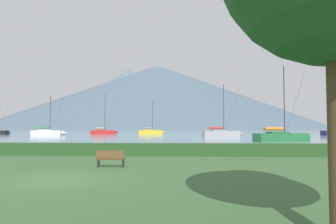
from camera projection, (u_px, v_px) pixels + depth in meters
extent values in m
plane|color=#385B33|center=(56.00, 180.00, 13.13)|extent=(1000.00, 1000.00, 0.00)
cube|color=gray|center=(172.00, 131.00, 149.81)|extent=(320.00, 246.00, 0.00)
cube|color=#284C23|center=(114.00, 149.00, 24.13)|extent=(80.00, 1.20, 0.96)
cube|color=white|center=(47.00, 133.00, 76.55)|extent=(7.62, 2.65, 1.20)
cone|color=white|center=(64.00, 133.00, 76.36)|extent=(1.31, 1.02, 1.02)
cube|color=silver|center=(46.00, 131.00, 76.59)|extent=(2.84, 1.84, 0.76)
cylinder|color=#333338|center=(50.00, 114.00, 76.74)|extent=(0.15, 0.15, 9.28)
cylinder|color=#333338|center=(43.00, 128.00, 76.66)|extent=(3.42, 0.15, 0.13)
cylinder|color=#2D7542|center=(43.00, 128.00, 76.66)|extent=(2.91, 0.49, 0.48)
cylinder|color=#333338|center=(57.00, 115.00, 76.65)|extent=(3.62, 0.05, 8.83)
cube|color=#9E9EA3|center=(221.00, 134.00, 65.96)|extent=(8.08, 3.77, 1.22)
cone|color=#9E9EA3|center=(241.00, 134.00, 66.38)|extent=(1.47, 1.22, 1.04)
cube|color=gray|center=(219.00, 132.00, 65.94)|extent=(3.13, 2.27, 0.78)
cylinder|color=#333338|center=(224.00, 109.00, 66.27)|extent=(0.16, 0.16, 10.79)
cylinder|color=#333338|center=(216.00, 128.00, 65.91)|extent=(3.48, 0.64, 0.13)
cylinder|color=red|center=(216.00, 128.00, 65.91)|extent=(3.01, 0.92, 0.49)
cylinder|color=#333338|center=(232.00, 110.00, 66.43)|extent=(3.66, 0.57, 10.26)
cube|color=red|center=(103.00, 132.00, 86.13)|extent=(7.21, 4.11, 1.07)
cone|color=red|center=(117.00, 132.00, 87.00)|extent=(1.38, 1.20, 0.91)
cube|color=#A52020|center=(101.00, 131.00, 86.06)|extent=(2.89, 2.27, 0.68)
cylinder|color=#333338|center=(105.00, 113.00, 86.52)|extent=(0.14, 0.14, 11.04)
cylinder|color=#333338|center=(99.00, 128.00, 85.97)|extent=(2.99, 0.95, 0.12)
cylinder|color=tan|center=(99.00, 128.00, 85.97)|extent=(2.63, 1.12, 0.43)
cylinder|color=#333338|center=(111.00, 114.00, 86.86)|extent=(3.13, 0.91, 10.50)
cube|color=gold|center=(150.00, 132.00, 87.64)|extent=(7.18, 3.63, 1.08)
cone|color=gold|center=(164.00, 132.00, 88.20)|extent=(1.33, 1.12, 0.92)
cube|color=gold|center=(149.00, 131.00, 87.60)|extent=(2.82, 2.10, 0.69)
cylinder|color=#333338|center=(152.00, 116.00, 87.94)|extent=(0.14, 0.14, 8.98)
cylinder|color=#333338|center=(147.00, 128.00, 87.56)|extent=(3.05, 0.71, 0.12)
cylinder|color=gray|center=(147.00, 128.00, 87.56)|extent=(2.66, 0.93, 0.43)
cylinder|color=#333338|center=(158.00, 117.00, 88.16)|extent=(3.20, 0.66, 8.54)
cube|color=#236B38|center=(281.00, 137.00, 45.02)|extent=(8.25, 4.53, 1.23)
cone|color=#236B38|center=(307.00, 137.00, 45.90)|extent=(1.56, 1.34, 1.05)
cube|color=#206032|center=(278.00, 134.00, 44.95)|extent=(3.28, 2.54, 0.78)
cylinder|color=#333338|center=(284.00, 101.00, 45.40)|extent=(0.16, 0.16, 10.71)
cylinder|color=#333338|center=(274.00, 129.00, 44.86)|extent=(3.45, 1.00, 0.13)
cylinder|color=orange|center=(274.00, 129.00, 44.86)|extent=(3.02, 1.22, 0.49)
cylinder|color=#333338|center=(295.00, 103.00, 45.75)|extent=(3.62, 0.95, 10.18)
cube|color=#1B2449|center=(336.00, 131.00, 74.04)|extent=(3.02, 2.16, 0.76)
cylinder|color=#333338|center=(334.00, 128.00, 74.03)|extent=(3.39, 0.57, 0.13)
cylinder|color=#2D7542|center=(334.00, 128.00, 74.03)|extent=(2.93, 0.85, 0.47)
cone|color=black|center=(9.00, 132.00, 82.70)|extent=(1.23, 0.99, 0.92)
cylinder|color=#333338|center=(3.00, 118.00, 82.86)|extent=(3.26, 0.25, 7.99)
cone|color=white|center=(2.00, 132.00, 91.83)|extent=(1.38, 1.12, 1.01)
cube|color=brown|center=(111.00, 159.00, 17.18)|extent=(1.59, 0.47, 0.06)
cube|color=brown|center=(110.00, 155.00, 17.01)|extent=(1.58, 0.14, 0.45)
cylinder|color=#333338|center=(123.00, 163.00, 17.31)|extent=(0.08, 0.08, 0.45)
cylinder|color=#333338|center=(99.00, 163.00, 17.37)|extent=(0.08, 0.08, 0.45)
cylinder|color=#333338|center=(122.00, 164.00, 16.98)|extent=(0.08, 0.08, 0.45)
cylinder|color=#333338|center=(97.00, 163.00, 17.04)|extent=(0.08, 0.08, 0.45)
cone|color=slate|center=(127.00, 98.00, 382.34)|extent=(195.68, 195.68, 74.73)
cone|color=#4C6070|center=(157.00, 97.00, 316.80)|extent=(329.86, 329.86, 65.94)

